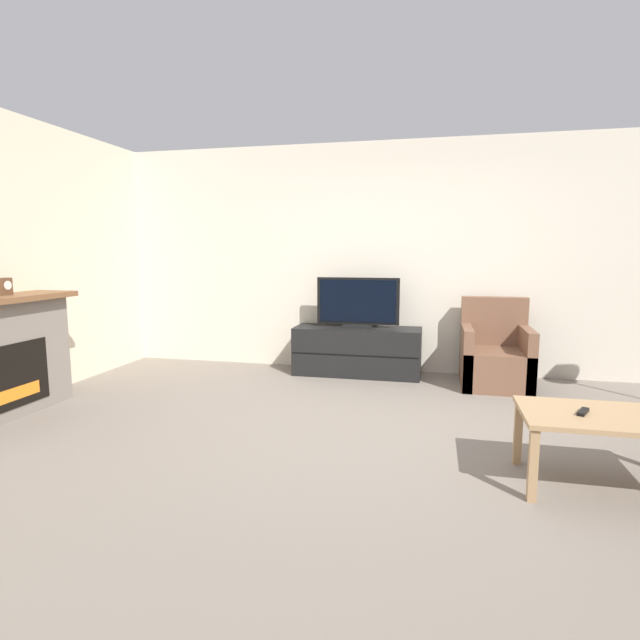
{
  "coord_description": "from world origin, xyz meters",
  "views": [
    {
      "loc": [
        0.39,
        -3.71,
        1.42
      ],
      "look_at": [
        -0.55,
        0.38,
        0.85
      ],
      "focal_mm": 28.0,
      "sensor_mm": 36.0,
      "label": 1
    }
  ],
  "objects_px": {
    "armchair": "(495,358)",
    "coffee_table": "(615,424)",
    "tv": "(358,304)",
    "tv_stand": "(357,351)",
    "mantel_clock": "(4,287)",
    "remote": "(583,412)"
  },
  "relations": [
    {
      "from": "tv_stand",
      "to": "remote",
      "type": "height_order",
      "value": "tv_stand"
    },
    {
      "from": "armchair",
      "to": "remote",
      "type": "xyz_separation_m",
      "value": [
        0.23,
        -2.35,
        0.17
      ]
    },
    {
      "from": "mantel_clock",
      "to": "armchair",
      "type": "relative_size",
      "value": 0.16
    },
    {
      "from": "tv_stand",
      "to": "remote",
      "type": "bearing_deg",
      "value": -55.18
    },
    {
      "from": "mantel_clock",
      "to": "remote",
      "type": "distance_m",
      "value": 4.57
    },
    {
      "from": "mantel_clock",
      "to": "armchair",
      "type": "height_order",
      "value": "mantel_clock"
    },
    {
      "from": "remote",
      "to": "tv",
      "type": "bearing_deg",
      "value": 151.12
    },
    {
      "from": "tv",
      "to": "armchair",
      "type": "height_order",
      "value": "tv"
    },
    {
      "from": "tv",
      "to": "mantel_clock",
      "type": "bearing_deg",
      "value": -142.9
    },
    {
      "from": "armchair",
      "to": "remote",
      "type": "bearing_deg",
      "value": -84.32
    },
    {
      "from": "tv_stand",
      "to": "armchair",
      "type": "bearing_deg",
      "value": -5.95
    },
    {
      "from": "tv",
      "to": "coffee_table",
      "type": "xyz_separation_m",
      "value": [
        1.92,
        -2.49,
        -0.42
      ]
    },
    {
      "from": "coffee_table",
      "to": "mantel_clock",
      "type": "bearing_deg",
      "value": 175.04
    },
    {
      "from": "remote",
      "to": "tv_stand",
      "type": "bearing_deg",
      "value": 151.09
    },
    {
      "from": "tv_stand",
      "to": "armchair",
      "type": "distance_m",
      "value": 1.52
    },
    {
      "from": "mantel_clock",
      "to": "armchair",
      "type": "xyz_separation_m",
      "value": [
        4.27,
        1.93,
        -0.83
      ]
    },
    {
      "from": "tv",
      "to": "armchair",
      "type": "bearing_deg",
      "value": -5.87
    },
    {
      "from": "tv",
      "to": "tv_stand",
      "type": "bearing_deg",
      "value": 90.0
    },
    {
      "from": "armchair",
      "to": "mantel_clock",
      "type": "bearing_deg",
      "value": -155.65
    },
    {
      "from": "mantel_clock",
      "to": "coffee_table",
      "type": "height_order",
      "value": "mantel_clock"
    },
    {
      "from": "tv",
      "to": "coffee_table",
      "type": "distance_m",
      "value": 3.18
    },
    {
      "from": "armchair",
      "to": "coffee_table",
      "type": "relative_size",
      "value": 0.88
    }
  ]
}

